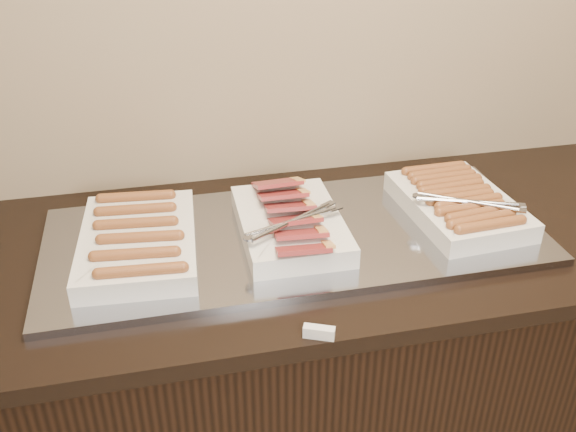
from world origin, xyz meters
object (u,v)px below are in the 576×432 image
at_px(warming_tray, 295,236).
at_px(dish_center, 290,223).
at_px(dish_left, 138,241).
at_px(counter, 296,374).
at_px(dish_right, 459,203).

bearing_deg(warming_tray, dish_center, -161.70).
distance_m(warming_tray, dish_left, 0.37).
bearing_deg(warming_tray, dish_left, 180.00).
relative_size(counter, dish_center, 5.37).
bearing_deg(counter, dish_center, -167.35).
bearing_deg(dish_right, warming_tray, 175.64).
relative_size(counter, dish_right, 5.39).
bearing_deg(dish_center, counter, 13.25).
bearing_deg(warming_tray, counter, 0.00).
bearing_deg(dish_right, counter, 175.63).
distance_m(dish_left, dish_right, 0.80).
relative_size(counter, warming_tray, 1.72).
xyz_separation_m(counter, dish_center, (-0.02, -0.00, 0.50)).
bearing_deg(dish_center, dish_left, 179.94).
distance_m(warming_tray, dish_center, 0.04).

